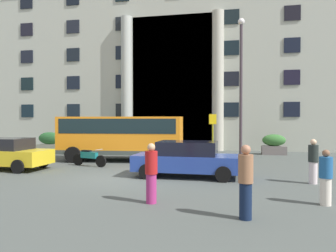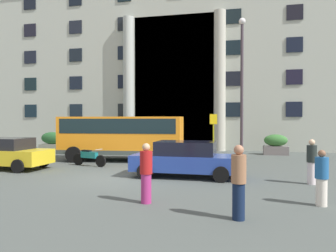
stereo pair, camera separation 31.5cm
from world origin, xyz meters
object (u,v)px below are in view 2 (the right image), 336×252
Objects in this scene: hedge_planter_east at (52,141)px; hedge_planter_entrance_left at (102,142)px; pedestrian_child_trailing at (146,173)px; parked_hatchback_near at (186,159)px; lamppost_plaza_centre at (242,78)px; scooter_by_planter at (89,157)px; orange_minibus at (122,134)px; pedestrian_man_red_shirt at (322,178)px; hedge_planter_entrance_right at (276,145)px; pedestrian_woman_with_bag at (312,162)px; bus_stop_sign at (213,131)px; pedestrian_man_crossing at (239,182)px; motorcycle_near_kerb at (177,160)px; parked_estate_mid at (5,153)px.

hedge_planter_east is 1.09× the size of hedge_planter_entrance_left.
hedge_planter_entrance_left is at bearing 72.77° from pedestrian_child_trailing.
parked_hatchback_near is 8.19m from lamppost_plaza_centre.
orange_minibus is at bearing 84.46° from scooter_by_planter.
scooter_by_planter is 10.02m from lamppost_plaza_centre.
pedestrian_man_red_shirt reaches higher than hedge_planter_east.
hedge_planter_entrance_right is 13.43m from pedestrian_man_red_shirt.
parked_hatchback_near is at bearing -5.96° from scooter_by_planter.
bus_stop_sign is at bearing 82.17° from pedestrian_woman_with_bag.
scooter_by_planter is at bearing -115.44° from orange_minibus.
hedge_planter_entrance_right is at bearing 52.01° from pedestrian_woman_with_bag.
hedge_planter_entrance_right is 5.67m from lamppost_plaza_centre.
pedestrian_woman_with_bag reaches higher than hedge_planter_entrance_left.
pedestrian_child_trailing is 2.80m from pedestrian_man_crossing.
hedge_planter_entrance_left is 1.03× the size of pedestrian_child_trailing.
bus_stop_sign is 4.69m from motorcycle_near_kerb.
pedestrian_man_red_shirt is at bearing -15.24° from parked_estate_mid.
pedestrian_child_trailing is at bearing -70.56° from orange_minibus.
pedestrian_woman_with_bag is (9.34, -5.00, -0.70)m from orange_minibus.
scooter_by_planter is at bearing -142.20° from hedge_planter_entrance_right.
parked_estate_mid is 2.14× the size of scooter_by_planter.
hedge_planter_entrance_left reaches higher than scooter_by_planter.
lamppost_plaza_centre reaches higher than pedestrian_man_crossing.
motorcycle_near_kerb is at bearing 13.72° from scooter_by_planter.
pedestrian_man_red_shirt is (9.89, -5.71, 0.32)m from scooter_by_planter.
pedestrian_man_crossing is (10.18, -14.74, 0.21)m from hedge_planter_entrance_left.
hedge_planter_entrance_left is at bearing 165.94° from lamppost_plaza_centre.
pedestrian_woman_with_bag is at bearing -8.74° from pedestrian_child_trailing.
lamppost_plaza_centre reaches higher than hedge_planter_entrance_right.
pedestrian_child_trailing reaches higher than scooter_by_planter.
parked_hatchback_near is at bearing -95.54° from bus_stop_sign.
bus_stop_sign reaches higher than pedestrian_woman_with_bag.
scooter_by_planter is 1.13× the size of pedestrian_man_crossing.
parked_hatchback_near is at bearing 38.84° from pedestrian_child_trailing.
orange_minibus is 10.49m from hedge_planter_entrance_right.
hedge_planter_entrance_right is (3.91, 3.47, -1.01)m from bus_stop_sign.
pedestrian_man_crossing is 1.08× the size of pedestrian_woman_with_bag.
hedge_planter_entrance_left is at bearing 120.61° from orange_minibus.
pedestrian_woman_with_bag reaches higher than scooter_by_planter.
parked_hatchback_near is 5.81m from scooter_by_planter.
pedestrian_child_trailing is at bearing -124.69° from pedestrian_man_red_shirt.
scooter_by_planter is (-6.04, -4.25, -1.22)m from bus_stop_sign.
orange_minibus reaches higher than motorcycle_near_kerb.
pedestrian_child_trailing is 1.03× the size of pedestrian_woman_with_bag.
parked_estate_mid is 2.80× the size of pedestrian_man_red_shirt.
orange_minibus is 2.85m from scooter_by_planter.
hedge_planter_east is at bearing 169.42° from lamppost_plaza_centre.
hedge_planter_entrance_left is 9.07m from parked_estate_mid.
pedestrian_man_crossing reaches higher than parked_estate_mid.
hedge_planter_east is 13.64m from motorcycle_near_kerb.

